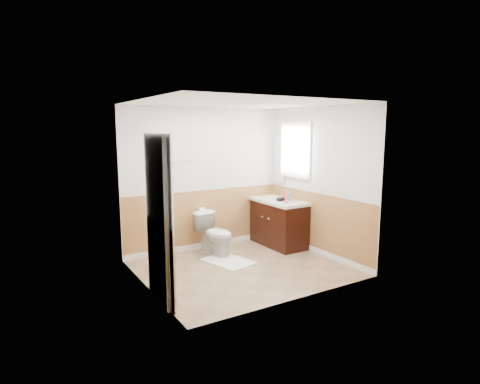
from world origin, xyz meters
TOP-DOWN VIEW (x-y plane):
  - floor at (0.00, 0.00)m, footprint 3.00×3.00m
  - ceiling at (0.00, 0.00)m, footprint 3.00×3.00m
  - wall_back at (0.00, 1.30)m, footprint 3.00×0.00m
  - wall_front at (0.00, -1.30)m, footprint 3.00×0.00m
  - wall_left at (-1.50, 0.00)m, footprint 0.00×3.00m
  - wall_right at (1.50, 0.00)m, footprint 0.00×3.00m
  - wainscot_back at (0.00, 1.29)m, footprint 3.00×0.00m
  - wainscot_front at (0.00, -1.29)m, footprint 3.00×0.00m
  - wainscot_left at (-1.49, 0.00)m, footprint 0.00×2.60m
  - wainscot_right at (1.49, 0.00)m, footprint 0.00×2.60m
  - toilet at (-0.05, 0.82)m, footprint 0.57×0.79m
  - bath_mat at (-0.05, 0.37)m, footprint 0.74×0.91m
  - vanity_cabinet at (1.21, 0.71)m, footprint 0.55×1.10m
  - vanity_knob_left at (0.91, 0.61)m, footprint 0.03×0.03m
  - vanity_knob_right at (0.91, 0.81)m, footprint 0.03×0.03m
  - countertop at (1.20, 0.71)m, footprint 0.60×1.15m
  - sink_basin at (1.21, 0.86)m, footprint 0.36×0.36m
  - faucet at (1.39, 0.86)m, footprint 0.02×0.02m
  - lotion_bottle at (1.11, 0.37)m, footprint 0.05×0.05m
  - soap_dispenser at (1.33, 0.59)m, footprint 0.08×0.08m
  - hair_dryer_body at (1.16, 0.60)m, footprint 0.14×0.07m
  - hair_dryer_handle at (1.13, 0.59)m, footprint 0.03×0.03m
  - mirror_panel at (1.48, 1.10)m, footprint 0.02×0.35m
  - window_frame at (1.47, 0.59)m, footprint 0.04×0.80m
  - window_glass at (1.49, 0.59)m, footprint 0.01×0.70m
  - door at (-1.40, -0.45)m, footprint 0.29×0.78m
  - door_frame at (-1.48, -0.45)m, footprint 0.02×0.92m
  - door_knob at (-1.34, -0.12)m, footprint 0.06×0.06m
  - towel_bar at (-0.55, 1.25)m, footprint 0.62×0.02m
  - tp_holder_bar at (-0.10, 1.23)m, footprint 0.14×0.02m
  - tp_roll at (-0.10, 1.23)m, footprint 0.10×0.11m
  - tp_sheet at (-0.10, 1.23)m, footprint 0.10×0.01m

SIDE VIEW (x-z plane):
  - floor at x=0.00m, z-range 0.00..0.00m
  - bath_mat at x=-0.05m, z-range 0.00..0.02m
  - toilet at x=-0.05m, z-range 0.00..0.72m
  - vanity_cabinet at x=1.21m, z-range 0.00..0.80m
  - wainscot_back at x=0.00m, z-range -1.00..2.00m
  - wainscot_front at x=0.00m, z-range -1.00..2.00m
  - wainscot_left at x=-1.49m, z-range -0.80..1.80m
  - wainscot_right at x=1.49m, z-range -0.80..1.80m
  - vanity_knob_left at x=0.91m, z-range 0.53..0.57m
  - vanity_knob_right at x=0.91m, z-range 0.53..0.57m
  - tp_sheet at x=-0.10m, z-range 0.51..0.67m
  - tp_holder_bar at x=-0.10m, z-range 0.69..0.71m
  - tp_roll at x=-0.10m, z-range 0.64..0.76m
  - countertop at x=1.20m, z-range 0.80..0.85m
  - hair_dryer_handle at x=1.13m, z-range 0.82..0.89m
  - sink_basin at x=1.21m, z-range 0.85..0.87m
  - hair_dryer_body at x=1.16m, z-range 0.85..0.92m
  - faucet at x=1.39m, z-range 0.85..0.99m
  - soap_dispenser at x=1.33m, z-range 0.85..1.02m
  - door_knob at x=-1.34m, z-range 0.92..0.98m
  - lotion_bottle at x=1.11m, z-range 0.85..1.07m
  - door at x=-1.40m, z-range 0.00..2.04m
  - door_frame at x=-1.48m, z-range -0.02..2.08m
  - wall_back at x=0.00m, z-range -0.25..2.75m
  - wall_front at x=0.00m, z-range -0.25..2.75m
  - wall_left at x=-1.50m, z-range -0.25..2.75m
  - wall_right at x=1.50m, z-range -0.25..2.75m
  - mirror_panel at x=1.48m, z-range 1.10..2.00m
  - towel_bar at x=-0.55m, z-range 1.59..1.61m
  - window_frame at x=1.47m, z-range 1.25..2.25m
  - window_glass at x=1.49m, z-range 1.30..2.20m
  - ceiling at x=0.00m, z-range 2.50..2.50m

